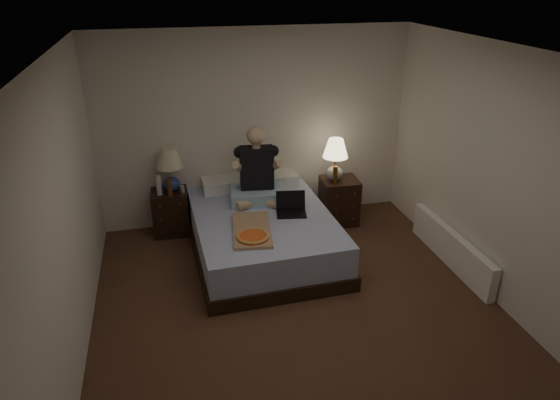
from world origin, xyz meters
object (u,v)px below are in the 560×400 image
object	(u,v)px
lamp_right	(335,160)
beer_bottle_right	(335,175)
nightstand_right	(339,201)
nightstand_left	(171,212)
lamp_left	(170,170)
beer_bottle_left	(170,188)
laptop	(291,205)
radiator	(451,248)
water_bottle	(159,185)
bed	(263,234)
person	(257,165)
pizza_box	(253,237)
soda_can	(182,190)

from	to	relation	value
lamp_right	beer_bottle_right	xyz separation A→B (m)	(-0.02, -0.09, -0.17)
nightstand_right	lamp_right	bearing A→B (deg)	-177.31
nightstand_left	lamp_left	distance (m)	0.57
nightstand_left	lamp_right	size ratio (longest dim) A/B	1.03
beer_bottle_left	beer_bottle_right	xyz separation A→B (m)	(2.07, -0.16, 0.04)
lamp_right	beer_bottle_right	distance (m)	0.19
beer_bottle_right	laptop	xyz separation A→B (m)	(-0.72, -0.55, -0.09)
nightstand_right	radiator	world-z (taller)	nightstand_right
nightstand_left	nightstand_right	xyz separation A→B (m)	(2.19, -0.23, 0.02)
lamp_right	beer_bottle_left	size ratio (longest dim) A/B	2.43
nightstand_left	water_bottle	distance (m)	0.43
lamp_right	laptop	distance (m)	1.02
laptop	radiator	xyz separation A→B (m)	(1.73, -0.66, -0.44)
nightstand_right	beer_bottle_left	bearing A→B (deg)	-178.36
radiator	water_bottle	bearing A→B (deg)	155.59
nightstand_right	water_bottle	bearing A→B (deg)	179.72
lamp_right	radiator	xyz separation A→B (m)	(0.98, -1.30, -0.69)
water_bottle	bed	bearing A→B (deg)	-31.69
nightstand_right	water_bottle	size ratio (longest dim) A/B	2.45
beer_bottle_left	person	xyz separation A→B (m)	(1.04, -0.25, 0.29)
bed	pizza_box	size ratio (longest dim) A/B	2.72
radiator	nightstand_left	bearing A→B (deg)	153.70
nightstand_right	soda_can	xyz separation A→B (m)	(-2.03, 0.13, 0.32)
nightstand_left	radiator	size ratio (longest dim) A/B	0.36
lamp_left	beer_bottle_right	bearing A→B (deg)	-8.80
beer_bottle_left	pizza_box	size ratio (longest dim) A/B	0.30
laptop	radiator	distance (m)	1.90
water_bottle	nightstand_left	bearing A→B (deg)	34.95
water_bottle	beer_bottle_left	bearing A→B (deg)	-33.15
nightstand_left	lamp_left	bearing A→B (deg)	2.72
bed	laptop	distance (m)	0.51
pizza_box	bed	bearing A→B (deg)	76.40
lamp_left	radiator	distance (m)	3.47
beer_bottle_left	laptop	world-z (taller)	beer_bottle_left
lamp_left	laptop	xyz separation A→B (m)	(1.32, -0.87, -0.22)
pizza_box	water_bottle	bearing A→B (deg)	132.81
bed	nightstand_right	bearing A→B (deg)	24.05
bed	soda_can	distance (m)	1.17
nightstand_left	lamp_right	xyz separation A→B (m)	(2.10, -0.23, 0.60)
bed	lamp_left	distance (m)	1.40
lamp_right	water_bottle	world-z (taller)	lamp_right
beer_bottle_right	soda_can	bearing A→B (deg)	173.46
beer_bottle_right	pizza_box	world-z (taller)	beer_bottle_right
nightstand_left	soda_can	bearing A→B (deg)	-28.00
lamp_left	person	distance (m)	1.10
water_bottle	laptop	xyz separation A→B (m)	(1.47, -0.79, -0.06)
laptop	beer_bottle_right	bearing A→B (deg)	47.19
nightstand_left	soda_can	world-z (taller)	soda_can
nightstand_right	lamp_left	size ratio (longest dim) A/B	1.09
water_bottle	laptop	size ratio (longest dim) A/B	0.74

